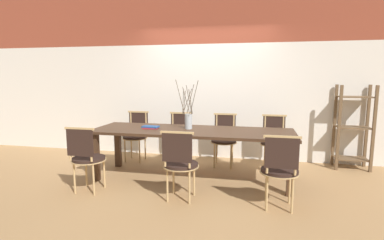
{
  "coord_description": "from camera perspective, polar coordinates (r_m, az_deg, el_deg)",
  "views": [
    {
      "loc": [
        0.94,
        -4.33,
        1.57
      ],
      "look_at": [
        0.0,
        0.0,
        0.92
      ],
      "focal_mm": 28.0,
      "sensor_mm": 36.0,
      "label": 1
    }
  ],
  "objects": [
    {
      "name": "ground_plane",
      "position": [
        4.7,
        0.0,
        -11.14
      ],
      "size": [
        16.0,
        16.0,
        0.0
      ],
      "primitive_type": "plane",
      "color": "#A87F51"
    },
    {
      "name": "wall_rear",
      "position": [
        5.77,
        2.9,
        8.64
      ],
      "size": [
        12.0,
        0.06,
        3.2
      ],
      "color": "white",
      "rests_on": "ground_plane"
    },
    {
      "name": "dining_table",
      "position": [
        4.52,
        0.0,
        -2.96
      ],
      "size": [
        3.01,
        0.95,
        0.77
      ],
      "color": "#422B1C",
      "rests_on": "ground_plane"
    },
    {
      "name": "chair_near_leftend",
      "position": [
        4.3,
        -19.42,
        -6.49
      ],
      "size": [
        0.46,
        0.46,
        0.92
      ],
      "color": "black",
      "rests_on": "ground_plane"
    },
    {
      "name": "chair_near_left",
      "position": [
        3.79,
        -2.3,
        -7.97
      ],
      "size": [
        0.46,
        0.46,
        0.92
      ],
      "color": "black",
      "rests_on": "ground_plane"
    },
    {
      "name": "chair_near_center",
      "position": [
        3.69,
        16.42,
        -8.77
      ],
      "size": [
        0.46,
        0.46,
        0.92
      ],
      "color": "black",
      "rests_on": "ground_plane"
    },
    {
      "name": "chair_far_leftend",
      "position": [
        5.69,
        -10.63,
        -2.59
      ],
      "size": [
        0.46,
        0.46,
        0.92
      ],
      "rotation": [
        0.0,
        0.0,
        3.14
      ],
      "color": "black",
      "rests_on": "ground_plane"
    },
    {
      "name": "chair_far_left",
      "position": [
        5.42,
        -2.49,
        -2.99
      ],
      "size": [
        0.46,
        0.46,
        0.92
      ],
      "rotation": [
        0.0,
        0.0,
        3.14
      ],
      "color": "black",
      "rests_on": "ground_plane"
    },
    {
      "name": "chair_far_center",
      "position": [
        5.28,
        6.13,
        -3.34
      ],
      "size": [
        0.46,
        0.46,
        0.92
      ],
      "rotation": [
        0.0,
        0.0,
        3.14
      ],
      "color": "black",
      "rests_on": "ground_plane"
    },
    {
      "name": "chair_far_right",
      "position": [
        5.26,
        15.34,
        -3.64
      ],
      "size": [
        0.46,
        0.46,
        0.92
      ],
      "rotation": [
        0.0,
        0.0,
        3.14
      ],
      "color": "black",
      "rests_on": "ground_plane"
    },
    {
      "name": "vase_centerpiece",
      "position": [
        4.58,
        -0.7,
        0.07
      ],
      "size": [
        0.36,
        0.36,
        0.75
      ],
      "color": "#B2BCC1",
      "rests_on": "dining_table"
    },
    {
      "name": "book_stack",
      "position": [
        4.68,
        -7.87,
        -1.37
      ],
      "size": [
        0.26,
        0.21,
        0.04
      ],
      "color": "maroon",
      "rests_on": "dining_table"
    },
    {
      "name": "shelving_rack",
      "position": [
        5.74,
        28.35,
        -1.27
      ],
      "size": [
        0.57,
        0.36,
        1.43
      ],
      "color": "brown",
      "rests_on": "ground_plane"
    }
  ]
}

